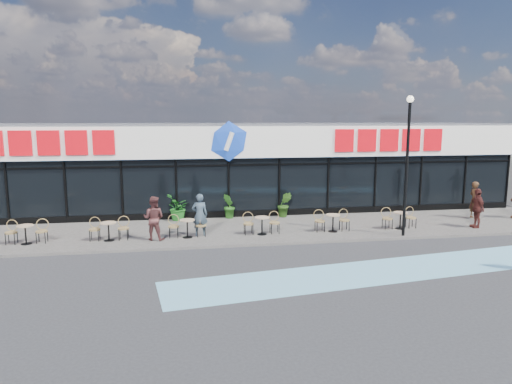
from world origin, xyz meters
The scene contains 18 objects.
ground centered at (0.00, 0.00, 0.00)m, with size 120.00×120.00×0.00m, color #28282B.
sidewalk centered at (0.00, 4.50, 0.05)m, with size 44.00×5.00×0.10m, color #625D56.
bike_lane centered at (4.00, -1.50, 0.01)m, with size 14.00×2.20×0.01m, color #68A8C5.
building centered at (0.00, 9.93, 2.34)m, with size 30.60×6.57×4.75m.
lamp_post centered at (6.72, 2.30, 3.42)m, with size 0.28×0.28×5.65m.
bistro_set_1 centered at (-8.18, 3.49, 0.56)m, with size 1.54×0.62×0.90m.
bistro_set_2 centered at (-5.12, 3.49, 0.56)m, with size 1.54×0.62×0.90m.
bistro_set_3 centered at (-2.06, 3.49, 0.56)m, with size 1.54×0.62×0.90m.
bistro_set_4 centered at (1.01, 3.49, 0.56)m, with size 1.54×0.62×0.90m.
bistro_set_5 centered at (4.07, 3.49, 0.56)m, with size 1.54×0.62×0.90m.
bistro_set_6 centered at (7.13, 3.49, 0.56)m, with size 1.54×0.62×0.90m.
potted_plant_left centered at (-2.45, 6.65, 0.72)m, with size 1.12×0.97×1.24m, color #1C601B.
potted_plant_mid centered at (-0.01, 6.70, 0.70)m, with size 0.66×0.53×1.20m, color #27601B.
potted_plant_right centered at (2.69, 6.61, 0.72)m, with size 0.68×0.55×1.23m, color #264B15.
patron_left centered at (-1.54, 3.65, 0.97)m, with size 0.64×0.42×1.74m, color #33424F.
patron_right centered at (-3.36, 3.25, 0.98)m, with size 0.85×0.66×1.75m, color #522B2A.
pedestrian_a centered at (10.55, 3.10, 0.97)m, with size 1.02×0.42×1.74m, color #441B18.
pedestrian_b centered at (11.64, 4.82, 1.00)m, with size 0.65×0.43×1.79m, color #402816.
Camera 1 is at (-2.20, -14.74, 4.86)m, focal length 32.00 mm.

